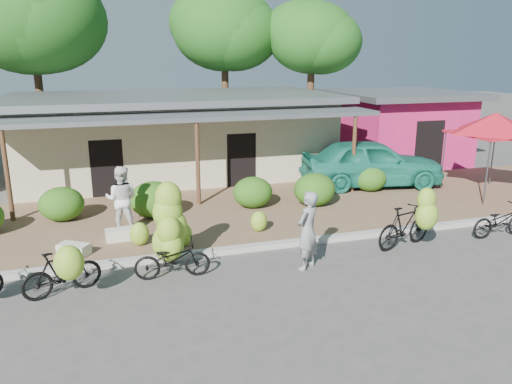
% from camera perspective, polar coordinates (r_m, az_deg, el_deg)
% --- Properties ---
extents(ground, '(100.00, 100.00, 0.00)m').
position_cam_1_polar(ground, '(11.03, -0.37, -10.74)').
color(ground, '#494744').
rests_on(ground, ground).
extents(sidewalk, '(60.00, 6.00, 0.12)m').
position_cam_1_polar(sidewalk, '(15.53, -5.75, -2.73)').
color(sidewalk, brown).
rests_on(sidewalk, ground).
extents(curb, '(60.00, 0.25, 0.15)m').
position_cam_1_polar(curb, '(12.77, -3.00, -6.66)').
color(curb, '#A8A399').
rests_on(curb, ground).
extents(shop_main, '(13.00, 8.50, 3.35)m').
position_cam_1_polar(shop_main, '(20.86, -9.20, 6.48)').
color(shop_main, '#C1AD92').
rests_on(shop_main, ground).
extents(shop_pink, '(6.00, 6.00, 3.25)m').
position_cam_1_polar(shop_pink, '(24.66, 15.89, 7.32)').
color(shop_pink, '#D0205F').
rests_on(shop_pink, ground).
extents(tree_far_center, '(6.45, 6.44, 9.14)m').
position_cam_1_polar(tree_far_center, '(25.82, -24.75, 18.01)').
color(tree_far_center, '#543421').
rests_on(tree_far_center, ground).
extents(tree_center_right, '(5.43, 5.33, 8.32)m').
position_cam_1_polar(tree_center_right, '(26.87, -4.13, 18.32)').
color(tree_center_right, '#543421').
rests_on(tree_center_right, ground).
extents(tree_near_right, '(4.59, 4.42, 7.53)m').
position_cam_1_polar(tree_near_right, '(26.19, 5.92, 17.34)').
color(tree_near_right, '#543421').
rests_on(tree_near_right, ground).
extents(hedge_1, '(1.30, 1.17, 1.01)m').
position_cam_1_polar(hedge_1, '(15.78, -21.34, -1.29)').
color(hedge_1, '#295B14').
rests_on(hedge_1, sidewalk).
extents(hedge_2, '(1.40, 1.26, 1.09)m').
position_cam_1_polar(hedge_2, '(15.34, -11.68, -0.83)').
color(hedge_2, '#295B14').
rests_on(hedge_2, sidewalk).
extents(hedge_3, '(1.28, 1.15, 1.00)m').
position_cam_1_polar(hedge_3, '(15.99, -0.38, -0.03)').
color(hedge_3, '#295B14').
rests_on(hedge_3, sidewalk).
extents(hedge_4, '(1.37, 1.23, 1.07)m').
position_cam_1_polar(hedge_4, '(16.29, 6.71, 0.28)').
color(hedge_4, '#295B14').
rests_on(hedge_4, sidewalk).
extents(hedge_5, '(1.20, 1.08, 0.94)m').
position_cam_1_polar(hedge_5, '(18.43, 12.91, 1.55)').
color(hedge_5, '#295B14').
rests_on(hedge_5, sidewalk).
extents(red_canopy, '(3.50, 3.50, 2.86)m').
position_cam_1_polar(red_canopy, '(19.07, 25.66, 7.08)').
color(red_canopy, '#59595E').
rests_on(red_canopy, sidewalk).
extents(bike_left, '(1.70, 1.34, 1.30)m').
position_cam_1_polar(bike_left, '(11.08, -21.16, -8.38)').
color(bike_left, black).
rests_on(bike_left, ground).
extents(bike_center, '(1.73, 1.23, 2.11)m').
position_cam_1_polar(bike_center, '(11.57, -9.77, -5.09)').
color(bike_center, black).
rests_on(bike_center, ground).
extents(bike_right, '(1.95, 1.38, 1.74)m').
position_cam_1_polar(bike_right, '(13.41, 17.11, -3.39)').
color(bike_right, black).
rests_on(bike_right, ground).
extents(bike_far_right, '(1.75, 0.61, 0.92)m').
position_cam_1_polar(bike_far_right, '(15.30, 26.14, -2.96)').
color(bike_far_right, black).
rests_on(bike_far_right, ground).
extents(loose_banana_a, '(0.49, 0.42, 0.62)m').
position_cam_1_polar(loose_banana_a, '(13.19, -13.19, -4.68)').
color(loose_banana_a, '#A2BA2E').
rests_on(loose_banana_a, sidewalk).
extents(loose_banana_b, '(0.49, 0.41, 0.61)m').
position_cam_1_polar(loose_banana_b, '(12.94, -8.38, -4.84)').
color(loose_banana_b, '#A2BA2E').
rests_on(loose_banana_b, sidewalk).
extents(loose_banana_c, '(0.47, 0.40, 0.58)m').
position_cam_1_polar(loose_banana_c, '(13.86, 0.33, -3.35)').
color(loose_banana_c, '#A2BA2E').
rests_on(loose_banana_c, sidewalk).
extents(sack_near, '(0.88, 0.47, 0.30)m').
position_cam_1_polar(sack_near, '(13.76, -15.02, -4.67)').
color(sack_near, silver).
rests_on(sack_near, sidewalk).
extents(sack_far, '(0.84, 0.73, 0.28)m').
position_cam_1_polar(sack_far, '(13.09, -20.11, -6.18)').
color(sack_far, silver).
rests_on(sack_far, sidewalk).
extents(vendor, '(0.82, 0.77, 1.88)m').
position_cam_1_polar(vendor, '(11.63, 5.91, -4.40)').
color(vendor, gray).
rests_on(vendor, ground).
extents(bystander, '(1.06, 0.93, 1.84)m').
position_cam_1_polar(bystander, '(14.21, -15.11, -0.77)').
color(bystander, white).
rests_on(bystander, sidewalk).
extents(teal_van, '(5.51, 3.03, 1.77)m').
position_cam_1_polar(teal_van, '(19.07, 13.04, 3.29)').
color(teal_van, '#1A7963').
rests_on(teal_van, sidewalk).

